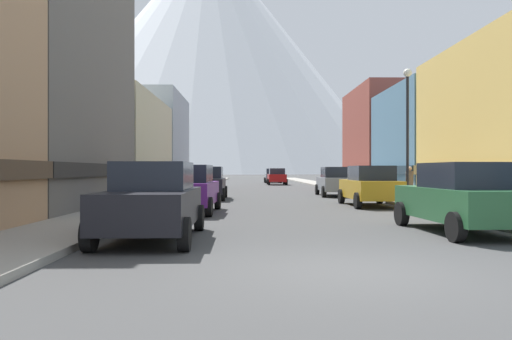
{
  "coord_description": "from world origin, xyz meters",
  "views": [
    {
      "loc": [
        -1.65,
        -7.69,
        1.59
      ],
      "look_at": [
        -0.76,
        38.97,
        1.6
      ],
      "focal_mm": 34.31,
      "sensor_mm": 36.0,
      "label": 1
    }
  ],
  "objects_px": {
    "car_right_2": "(336,181)",
    "streetlamp_right": "(408,115)",
    "potted_plant_0": "(130,191)",
    "car_left_1": "(189,189)",
    "pedestrian_1": "(183,179)",
    "car_driving_1": "(277,176)",
    "pedestrian_2": "(478,189)",
    "car_right_0": "(461,197)",
    "car_right_1": "(370,186)",
    "pedestrian_0": "(410,184)",
    "car_driving_0": "(273,176)",
    "car_left_2": "(207,183)",
    "car_left_0": "(153,200)"
  },
  "relations": [
    {
      "from": "car_left_0",
      "to": "pedestrian_2",
      "type": "height_order",
      "value": "pedestrian_2"
    },
    {
      "from": "car_left_2",
      "to": "car_driving_1",
      "type": "relative_size",
      "value": 1.0
    },
    {
      "from": "car_right_1",
      "to": "potted_plant_0",
      "type": "height_order",
      "value": "car_right_1"
    },
    {
      "from": "car_right_2",
      "to": "pedestrian_2",
      "type": "xyz_separation_m",
      "value": [
        2.45,
        -13.32,
        0.03
      ]
    },
    {
      "from": "car_right_0",
      "to": "car_right_2",
      "type": "bearing_deg",
      "value": 90.01
    },
    {
      "from": "car_driving_0",
      "to": "streetlamp_right",
      "type": "height_order",
      "value": "streetlamp_right"
    },
    {
      "from": "car_right_1",
      "to": "pedestrian_1",
      "type": "relative_size",
      "value": 2.54
    },
    {
      "from": "car_driving_1",
      "to": "pedestrian_2",
      "type": "bearing_deg",
      "value": -82.68
    },
    {
      "from": "car_right_2",
      "to": "pedestrian_0",
      "type": "relative_size",
      "value": 2.75
    },
    {
      "from": "car_left_0",
      "to": "pedestrian_0",
      "type": "height_order",
      "value": "car_left_0"
    },
    {
      "from": "pedestrian_2",
      "to": "streetlamp_right",
      "type": "bearing_deg",
      "value": 101.1
    },
    {
      "from": "car_left_2",
      "to": "potted_plant_0",
      "type": "bearing_deg",
      "value": -127.77
    },
    {
      "from": "car_right_0",
      "to": "car_right_1",
      "type": "relative_size",
      "value": 1.01
    },
    {
      "from": "car_driving_1",
      "to": "pedestrian_2",
      "type": "relative_size",
      "value": 2.59
    },
    {
      "from": "car_left_1",
      "to": "pedestrian_1",
      "type": "bearing_deg",
      "value": 98.18
    },
    {
      "from": "car_right_0",
      "to": "pedestrian_2",
      "type": "bearing_deg",
      "value": 60.0
    },
    {
      "from": "car_left_1",
      "to": "car_right_1",
      "type": "relative_size",
      "value": 1.01
    },
    {
      "from": "car_driving_1",
      "to": "pedestrian_0",
      "type": "distance_m",
      "value": 29.58
    },
    {
      "from": "car_right_1",
      "to": "pedestrian_2",
      "type": "relative_size",
      "value": 2.61
    },
    {
      "from": "potted_plant_0",
      "to": "car_right_0",
      "type": "bearing_deg",
      "value": -43.6
    },
    {
      "from": "car_driving_0",
      "to": "car_left_2",
      "type": "bearing_deg",
      "value": -98.88
    },
    {
      "from": "pedestrian_0",
      "to": "pedestrian_2",
      "type": "relative_size",
      "value": 0.95
    },
    {
      "from": "car_left_1",
      "to": "pedestrian_2",
      "type": "distance_m",
      "value": 10.19
    },
    {
      "from": "car_driving_1",
      "to": "pedestrian_0",
      "type": "bearing_deg",
      "value": -80.96
    },
    {
      "from": "potted_plant_0",
      "to": "streetlamp_right",
      "type": "xyz_separation_m",
      "value": [
        12.35,
        -1.46,
        3.35
      ]
    },
    {
      "from": "pedestrian_0",
      "to": "streetlamp_right",
      "type": "relative_size",
      "value": 0.28
    },
    {
      "from": "car_driving_1",
      "to": "streetlamp_right",
      "type": "bearing_deg",
      "value": -83.24
    },
    {
      "from": "car_left_0",
      "to": "streetlamp_right",
      "type": "distance_m",
      "value": 13.8
    },
    {
      "from": "pedestrian_1",
      "to": "car_left_2",
      "type": "bearing_deg",
      "value": -74.0
    },
    {
      "from": "car_right_0",
      "to": "potted_plant_0",
      "type": "xyz_separation_m",
      "value": [
        -10.8,
        10.29,
        -0.26
      ]
    },
    {
      "from": "car_right_2",
      "to": "car_driving_1",
      "type": "xyz_separation_m",
      "value": [
        -2.2,
        22.9,
        0.0
      ]
    },
    {
      "from": "streetlamp_right",
      "to": "car_driving_1",
      "type": "bearing_deg",
      "value": 96.76
    },
    {
      "from": "car_left_0",
      "to": "car_driving_1",
      "type": "relative_size",
      "value": 1.0
    },
    {
      "from": "car_left_0",
      "to": "car_right_1",
      "type": "relative_size",
      "value": 1.0
    },
    {
      "from": "car_left_2",
      "to": "potted_plant_0",
      "type": "distance_m",
      "value": 5.23
    },
    {
      "from": "car_right_2",
      "to": "pedestrian_0",
      "type": "distance_m",
      "value": 6.77
    },
    {
      "from": "car_left_1",
      "to": "car_driving_1",
      "type": "relative_size",
      "value": 1.01
    },
    {
      "from": "car_left_0",
      "to": "pedestrian_2",
      "type": "xyz_separation_m",
      "value": [
        10.05,
        5.27,
        0.03
      ]
    },
    {
      "from": "car_driving_1",
      "to": "car_left_0",
      "type": "bearing_deg",
      "value": -97.42
    },
    {
      "from": "car_right_0",
      "to": "potted_plant_0",
      "type": "bearing_deg",
      "value": 136.4
    },
    {
      "from": "car_driving_1",
      "to": "pedestrian_1",
      "type": "relative_size",
      "value": 2.53
    },
    {
      "from": "car_left_2",
      "to": "car_driving_0",
      "type": "relative_size",
      "value": 1.0
    },
    {
      "from": "car_left_0",
      "to": "car_right_0",
      "type": "xyz_separation_m",
      "value": [
        7.6,
        1.03,
        0.0
      ]
    },
    {
      "from": "car_left_1",
      "to": "potted_plant_0",
      "type": "height_order",
      "value": "car_left_1"
    },
    {
      "from": "car_right_0",
      "to": "car_left_1",
      "type": "bearing_deg",
      "value": 142.06
    },
    {
      "from": "car_left_1",
      "to": "pedestrian_1",
      "type": "height_order",
      "value": "pedestrian_1"
    },
    {
      "from": "car_left_1",
      "to": "car_right_2",
      "type": "height_order",
      "value": "same"
    },
    {
      "from": "car_driving_0",
      "to": "pedestrian_0",
      "type": "xyz_separation_m",
      "value": [
        4.65,
        -37.74,
        -0.01
      ]
    },
    {
      "from": "car_left_1",
      "to": "car_right_1",
      "type": "xyz_separation_m",
      "value": [
        7.6,
        3.27,
        0.0
      ]
    },
    {
      "from": "car_right_2",
      "to": "streetlamp_right",
      "type": "relative_size",
      "value": 0.76
    }
  ]
}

